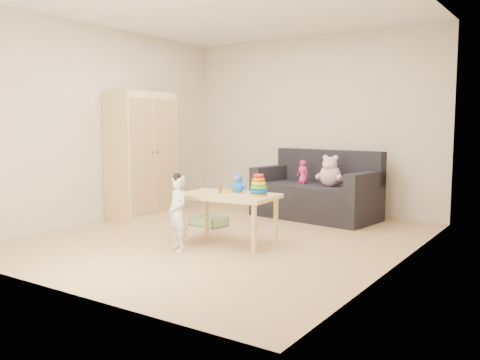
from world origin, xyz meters
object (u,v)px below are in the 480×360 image
Objects in this scene: wardrobe at (142,155)px; play_table at (228,218)px; toddler at (178,214)px; sofa at (315,201)px.

play_table is at bearing -18.24° from wardrobe.
toddler is (1.70, -1.20, -0.49)m from wardrobe.
wardrobe is 1.03× the size of sofa.
toddler is (-0.38, -2.46, 0.14)m from sofa.
toddler is at bearing -91.02° from sofa.
wardrobe reaches higher than sofa.
wardrobe is 2.12m from play_table.
play_table is at bearing 88.75° from toddler.
sofa is 2.21× the size of toddler.
wardrobe is at bearing -141.07° from sofa.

